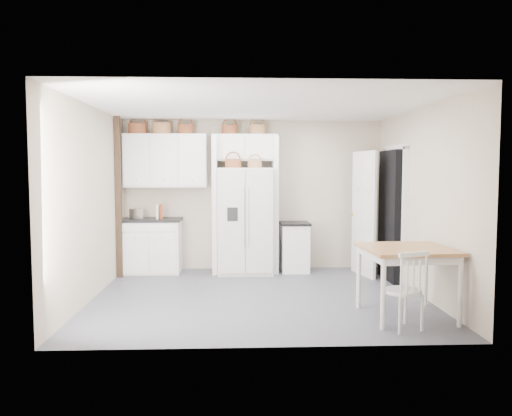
{
  "coord_description": "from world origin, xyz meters",
  "views": [
    {
      "loc": [
        -0.32,
        -6.76,
        1.73
      ],
      "look_at": [
        -0.02,
        0.4,
        1.19
      ],
      "focal_mm": 35.0,
      "sensor_mm": 36.0,
      "label": 1
    }
  ],
  "objects": [
    {
      "name": "basket_fridge_b",
      "position": [
        0.01,
        1.53,
        1.84
      ],
      "size": [
        0.23,
        0.23,
        0.12
      ],
      "primitive_type": "cylinder",
      "color": "brown",
      "rests_on": "refrigerator"
    },
    {
      "name": "cookbook_cream",
      "position": [
        -1.6,
        1.62,
        1.04
      ],
      "size": [
        0.07,
        0.16,
        0.24
      ],
      "primitive_type": "cube",
      "rotation": [
        0.0,
        0.0,
        -0.2
      ],
      "color": "#F8EDCC",
      "rests_on": "counter_left"
    },
    {
      "name": "fridge_panel_right",
      "position": [
        0.36,
        1.7,
        1.15
      ],
      "size": [
        0.08,
        0.6,
        2.3
      ],
      "primitive_type": "cube",
      "color": "white",
      "rests_on": "floor"
    },
    {
      "name": "counter_left",
      "position": [
        -1.73,
        1.7,
        0.9
      ],
      "size": [
        0.99,
        0.64,
        0.04
      ],
      "primitive_type": "cube",
      "color": "black",
      "rests_on": "base_cab_left"
    },
    {
      "name": "trim_post",
      "position": [
        -2.2,
        1.35,
        1.3
      ],
      "size": [
        0.09,
        0.09,
        2.6
      ],
      "primitive_type": "cube",
      "color": "black",
      "rests_on": "floor"
    },
    {
      "name": "cookbook_red",
      "position": [
        -1.56,
        1.62,
        1.05
      ],
      "size": [
        0.07,
        0.17,
        0.25
      ],
      "primitive_type": "cube",
      "rotation": [
        0.0,
        0.0,
        0.2
      ],
      "color": "maroon",
      "rests_on": "counter_left"
    },
    {
      "name": "basket_upper_b",
      "position": [
        -1.56,
        1.83,
        2.44
      ],
      "size": [
        0.32,
        0.32,
        0.19
      ],
      "primitive_type": "cylinder",
      "color": "brown",
      "rests_on": "upper_cabinet"
    },
    {
      "name": "basket_upper_a",
      "position": [
        -1.97,
        1.83,
        2.44
      ],
      "size": [
        0.31,
        0.31,
        0.18
      ],
      "primitive_type": "cylinder",
      "color": "brown",
      "rests_on": "upper_cabinet"
    },
    {
      "name": "ceiling",
      "position": [
        0.0,
        0.0,
        2.6
      ],
      "size": [
        4.5,
        4.5,
        0.0
      ],
      "primitive_type": "plane",
      "color": "white",
      "rests_on": "wall_back"
    },
    {
      "name": "dining_table",
      "position": [
        1.7,
        -1.04,
        0.42
      ],
      "size": [
        1.05,
        1.05,
        0.83
      ],
      "primitive_type": "cube",
      "rotation": [
        0.0,
        0.0,
        0.05
      ],
      "color": "#956440",
      "rests_on": "floor"
    },
    {
      "name": "toaster",
      "position": [
        -1.96,
        1.67,
        1.01
      ],
      "size": [
        0.26,
        0.18,
        0.17
      ],
      "primitive_type": "cube",
      "rotation": [
        0.0,
        0.0,
        -0.19
      ],
      "color": "silver",
      "rests_on": "counter_left"
    },
    {
      "name": "refrigerator",
      "position": [
        -0.15,
        1.63,
        0.89
      ],
      "size": [
        0.92,
        0.74,
        1.78
      ],
      "primitive_type": "cube",
      "color": "silver",
      "rests_on": "floor"
    },
    {
      "name": "base_cab_right",
      "position": [
        0.7,
        1.7,
        0.41
      ],
      "size": [
        0.46,
        0.55,
        0.81
      ],
      "primitive_type": "cube",
      "color": "white",
      "rests_on": "floor"
    },
    {
      "name": "basket_fridge_a",
      "position": [
        -0.35,
        1.53,
        1.85
      ],
      "size": [
        0.27,
        0.27,
        0.14
      ],
      "primitive_type": "cylinder",
      "color": "brown",
      "rests_on": "refrigerator"
    },
    {
      "name": "floor",
      "position": [
        0.0,
        0.0,
        0.0
      ],
      "size": [
        4.5,
        4.5,
        0.0
      ],
      "primitive_type": "plane",
      "color": "#43454E",
      "rests_on": "ground"
    },
    {
      "name": "windsor_chair",
      "position": [
        1.51,
        -1.49,
        0.42
      ],
      "size": [
        0.51,
        0.49,
        0.84
      ],
      "primitive_type": "cube",
      "rotation": [
        0.0,
        0.0,
        0.33
      ],
      "color": "white",
      "rests_on": "floor"
    },
    {
      "name": "fridge_panel_left",
      "position": [
        -0.66,
        1.7,
        1.15
      ],
      "size": [
        0.08,
        0.6,
        2.3
      ],
      "primitive_type": "cube",
      "color": "white",
      "rests_on": "floor"
    },
    {
      "name": "wall_right",
      "position": [
        2.25,
        0.0,
        1.3
      ],
      "size": [
        0.0,
        4.0,
        4.0
      ],
      "primitive_type": "plane",
      "rotation": [
        1.57,
        0.0,
        -1.57
      ],
      "color": "#B9A58D",
      "rests_on": "floor"
    },
    {
      "name": "wall_left",
      "position": [
        -2.25,
        0.0,
        1.3
      ],
      "size": [
        0.0,
        4.0,
        4.0
      ],
      "primitive_type": "plane",
      "rotation": [
        1.57,
        0.0,
        1.57
      ],
      "color": "#B9A58D",
      "rests_on": "floor"
    },
    {
      "name": "basket_bridge_b",
      "position": [
        0.07,
        1.83,
        2.43
      ],
      "size": [
        0.28,
        0.28,
        0.16
      ],
      "primitive_type": "cylinder",
      "color": "brown",
      "rests_on": "bridge_cabinet"
    },
    {
      "name": "basket_bridge_a",
      "position": [
        -0.41,
        1.83,
        2.43
      ],
      "size": [
        0.28,
        0.28,
        0.16
      ],
      "primitive_type": "cylinder",
      "color": "brown",
      "rests_on": "bridge_cabinet"
    },
    {
      "name": "basket_upper_c",
      "position": [
        -1.16,
        1.83,
        2.43
      ],
      "size": [
        0.28,
        0.28,
        0.16
      ],
      "primitive_type": "cylinder",
      "color": "brown",
      "rests_on": "upper_cabinet"
    },
    {
      "name": "doorway_void",
      "position": [
        2.16,
        1.0,
        1.02
      ],
      "size": [
        0.18,
        0.85,
        2.05
      ],
      "primitive_type": "cube",
      "color": "black",
      "rests_on": "floor"
    },
    {
      "name": "counter_right",
      "position": [
        0.7,
        1.7,
        0.83
      ],
      "size": [
        0.5,
        0.59,
        0.04
      ],
      "primitive_type": "cube",
      "color": "black",
      "rests_on": "base_cab_right"
    },
    {
      "name": "upper_cabinet",
      "position": [
        -1.5,
        1.83,
        1.9
      ],
      "size": [
        1.4,
        0.34,
        0.9
      ],
      "primitive_type": "cube",
      "color": "white",
      "rests_on": "wall_back"
    },
    {
      "name": "base_cab_left",
      "position": [
        -1.73,
        1.7,
        0.44
      ],
      "size": [
        0.95,
        0.6,
        0.88
      ],
      "primitive_type": "cube",
      "color": "white",
      "rests_on": "floor"
    },
    {
      "name": "wall_back",
      "position": [
        0.0,
        2.0,
        1.3
      ],
      "size": [
        4.5,
        0.0,
        4.5
      ],
      "primitive_type": "plane",
      "rotation": [
        1.57,
        0.0,
        0.0
      ],
      "color": "#B9A58D",
      "rests_on": "floor"
    },
    {
      "name": "bridge_cabinet",
      "position": [
        -0.15,
        1.83,
        2.12
      ],
      "size": [
        1.12,
        0.34,
        0.45
      ],
      "primitive_type": "cube",
      "color": "white",
      "rests_on": "wall_back"
    },
    {
      "name": "door_slab",
      "position": [
        1.8,
        1.33,
        1.02
      ],
      "size": [
        0.21,
        0.79,
        2.05
      ],
      "primitive_type": "cube",
      "rotation": [
        0.0,
        0.0,
        -1.36
      ],
      "color": "white",
      "rests_on": "floor"
    }
  ]
}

